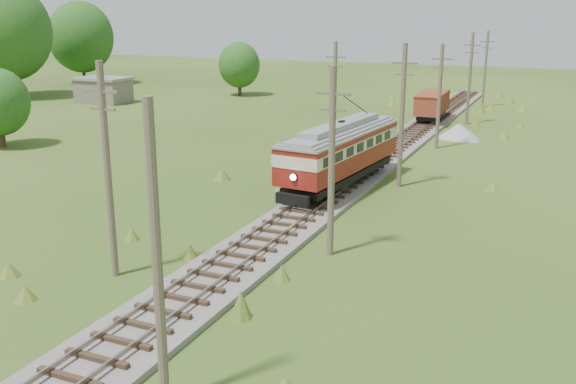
% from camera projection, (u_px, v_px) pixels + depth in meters
% --- Properties ---
extents(railbed_main, '(3.60, 96.00, 0.57)m').
position_uv_depth(railbed_main, '(365.00, 169.00, 44.98)').
color(railbed_main, '#605B54').
rests_on(railbed_main, ground).
extents(streetcar, '(4.07, 12.43, 5.63)m').
position_uv_depth(streetcar, '(341.00, 149.00, 39.74)').
color(streetcar, black).
rests_on(streetcar, ground).
extents(gondola, '(2.67, 7.51, 2.47)m').
position_uv_depth(gondola, '(432.00, 104.00, 64.27)').
color(gondola, black).
rests_on(gondola, ground).
extents(gravel_pile, '(3.74, 3.96, 1.36)m').
position_uv_depth(gravel_pile, '(460.00, 132.00, 56.47)').
color(gravel_pile, gray).
rests_on(gravel_pile, ground).
extents(utility_pole_r_1, '(0.30, 0.30, 8.80)m').
position_uv_depth(utility_pole_r_1, '(157.00, 261.00, 17.11)').
color(utility_pole_r_1, brown).
rests_on(utility_pole_r_1, ground).
extents(utility_pole_r_2, '(1.60, 0.30, 8.60)m').
position_uv_depth(utility_pole_r_2, '(332.00, 161.00, 28.46)').
color(utility_pole_r_2, brown).
rests_on(utility_pole_r_2, ground).
extents(utility_pole_r_3, '(1.60, 0.30, 9.00)m').
position_uv_depth(utility_pole_r_3, '(402.00, 115.00, 39.89)').
color(utility_pole_r_3, brown).
rests_on(utility_pole_r_3, ground).
extents(utility_pole_r_4, '(1.60, 0.30, 8.40)m').
position_uv_depth(utility_pole_r_4, '(439.00, 96.00, 51.49)').
color(utility_pole_r_4, brown).
rests_on(utility_pole_r_4, ground).
extents(utility_pole_r_5, '(1.60, 0.30, 8.90)m').
position_uv_depth(utility_pole_r_5, '(470.00, 78.00, 62.71)').
color(utility_pole_r_5, brown).
rests_on(utility_pole_r_5, ground).
extents(utility_pole_r_6, '(1.60, 0.30, 8.70)m').
position_uv_depth(utility_pole_r_6, '(485.00, 68.00, 74.26)').
color(utility_pole_r_6, brown).
rests_on(utility_pole_r_6, ground).
extents(utility_pole_l_a, '(1.60, 0.30, 9.00)m').
position_uv_depth(utility_pole_l_a, '(108.00, 170.00, 26.05)').
color(utility_pole_l_a, brown).
rests_on(utility_pole_l_a, ground).
extents(utility_pole_l_b, '(1.60, 0.30, 8.60)m').
position_uv_depth(utility_pole_l_b, '(335.00, 95.00, 50.87)').
color(utility_pole_l_b, brown).
rests_on(utility_pole_l_b, ground).
extents(tree_left_4, '(11.34, 11.34, 14.61)m').
position_uv_depth(tree_left_4, '(6.00, 32.00, 81.39)').
color(tree_left_4, '#38281C').
rests_on(tree_left_4, ground).
extents(tree_left_5, '(9.66, 9.66, 12.44)m').
position_uv_depth(tree_left_5, '(81.00, 37.00, 96.59)').
color(tree_left_5, '#38281C').
rests_on(tree_left_5, ground).
extents(tree_mid_a, '(5.46, 5.46, 7.03)m').
position_uv_depth(tree_mid_a, '(239.00, 65.00, 84.77)').
color(tree_mid_a, '#38281C').
rests_on(tree_mid_a, ground).
extents(shed, '(6.40, 4.40, 3.10)m').
position_uv_depth(shed, '(103.00, 90.00, 78.67)').
color(shed, slate).
rests_on(shed, ground).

